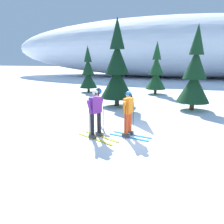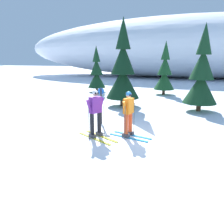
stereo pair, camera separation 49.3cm
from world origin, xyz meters
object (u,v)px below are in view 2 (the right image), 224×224
object	(u,v)px
pine_tree_far_left	(97,73)
pine_tree_far_right	(202,76)
skier_purple_jacket	(96,113)
trail_marker_post	(101,104)
pine_tree_center_left	(123,70)
pine_tree_center_right	(165,73)
skier_orange_jacket	(129,113)

from	to	relation	value
pine_tree_far_left	pine_tree_far_right	world-z (taller)	pine_tree_far_right
skier_purple_jacket	trail_marker_post	distance (m)	1.69
pine_tree_center_left	trail_marker_post	xyz separation A→B (m)	(0.03, -3.90, -1.23)
pine_tree_far_left	pine_tree_center_right	size ratio (longest dim) A/B	0.93
skier_purple_jacket	trail_marker_post	xyz separation A→B (m)	(-0.38, 1.65, -0.02)
pine_tree_center_left	pine_tree_center_right	size ratio (longest dim) A/B	1.24
pine_tree_center_left	trail_marker_post	world-z (taller)	pine_tree_center_left
trail_marker_post	pine_tree_center_left	bearing A→B (deg)	90.46
pine_tree_center_left	pine_tree_far_right	distance (m)	4.33
pine_tree_center_right	pine_tree_far_right	size ratio (longest dim) A/B	0.89
skier_purple_jacket	pine_tree_center_right	size ratio (longest dim) A/B	0.43
pine_tree_far_left	pine_tree_center_left	size ratio (longest dim) A/B	0.75
pine_tree_center_right	skier_orange_jacket	bearing A→B (deg)	-92.93
pine_tree_center_right	pine_tree_far_right	xyz separation A→B (m)	(2.27, -5.20, 0.21)
skier_orange_jacket	pine_tree_far_left	bearing A→B (deg)	116.82
pine_tree_center_right	pine_tree_far_left	bearing A→B (deg)	-177.00
pine_tree_center_right	trail_marker_post	bearing A→B (deg)	-102.64
skier_orange_jacket	skier_purple_jacket	world-z (taller)	skier_purple_jacket
pine_tree_far_left	pine_tree_far_right	xyz separation A→B (m)	(7.83, -4.91, 0.33)
skier_purple_jacket	pine_tree_far_left	size ratio (longest dim) A/B	0.46
pine_tree_center_right	pine_tree_far_right	world-z (taller)	pine_tree_far_right
pine_tree_center_left	pine_tree_center_right	bearing A→B (deg)	68.19
pine_tree_far_left	pine_tree_center_left	bearing A→B (deg)	-54.12
skier_orange_jacket	skier_purple_jacket	distance (m)	1.20
pine_tree_center_left	skier_purple_jacket	bearing A→B (deg)	-85.77
pine_tree_far_left	trail_marker_post	distance (m)	9.46
skier_purple_jacket	pine_tree_far_right	size ratio (longest dim) A/B	0.38
skier_orange_jacket	pine_tree_far_right	distance (m)	5.88
skier_orange_jacket	pine_tree_center_left	xyz separation A→B (m)	(-1.53, 5.12, 1.24)
pine_tree_center_left	trail_marker_post	distance (m)	4.08
pine_tree_center_left	pine_tree_center_right	xyz separation A→B (m)	(2.06, 5.14, -0.41)
pine_tree_far_left	pine_tree_far_right	size ratio (longest dim) A/B	0.83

